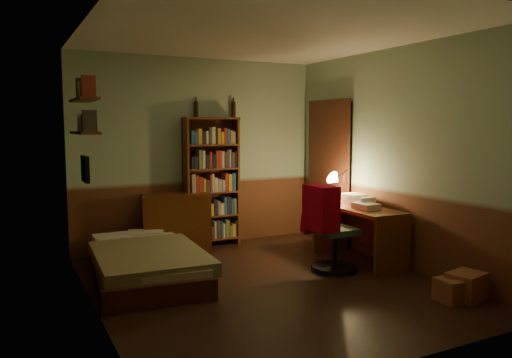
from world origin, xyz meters
name	(u,v)px	position (x,y,z in m)	size (l,w,h in m)	color
floor	(267,285)	(0.00, 0.00, -0.01)	(3.50, 4.00, 0.02)	black
ceiling	(267,33)	(0.00, 0.00, 2.61)	(3.50, 4.00, 0.02)	silver
wall_back	(199,153)	(0.00, 2.01, 1.30)	(3.50, 0.02, 2.60)	#88A482
wall_left	(90,169)	(-1.76, 0.00, 1.30)	(0.02, 4.00, 2.60)	#88A482
wall_right	(396,157)	(1.76, 0.00, 1.30)	(0.02, 4.00, 2.60)	#88A482
wall_front	(407,181)	(0.00, -2.01, 1.30)	(3.50, 0.02, 2.60)	#88A482
doorway	(330,173)	(1.72, 1.30, 1.00)	(0.06, 0.90, 2.00)	black
door_trim	(328,173)	(1.69, 1.30, 1.00)	(0.02, 0.98, 2.08)	#3A1A0F
bed	(145,252)	(-1.09, 0.80, 0.29)	(1.05, 1.97, 0.58)	#666E44
dresser	(177,223)	(-0.40, 1.76, 0.39)	(0.87, 0.44, 0.78)	#56290F
mini_stereo	(204,185)	(0.03, 1.89, 0.86)	(0.30, 0.23, 0.16)	#B2B2B7
bookshelf	(212,182)	(0.13, 1.85, 0.90)	(0.77, 0.24, 1.79)	#56290F
bottle_left	(196,109)	(-0.05, 1.96, 1.90)	(0.06, 0.06, 0.21)	black
bottle_right	(234,110)	(0.51, 1.96, 1.90)	(0.06, 0.06, 0.22)	black
desk	(358,234)	(1.44, 0.28, 0.34)	(0.53, 1.27, 0.68)	#56290F
paper_stack	(362,201)	(1.59, 0.41, 0.73)	(0.19, 0.26, 0.10)	silver
desk_lamp	(344,181)	(1.60, 0.81, 0.94)	(0.15, 0.15, 0.51)	black
office_chair	(335,230)	(0.94, 0.08, 0.47)	(0.47, 0.42, 0.95)	#2D5434
red_jacket	(334,170)	(0.75, -0.13, 1.20)	(0.24, 0.43, 0.51)	#B3051F
wall_shelf_lower	(85,133)	(-1.64, 1.10, 1.60)	(0.20, 0.90, 0.03)	#56290F
wall_shelf_upper	(84,100)	(-1.64, 1.10, 1.95)	(0.20, 0.90, 0.03)	#56290F
framed_picture	(85,169)	(-1.72, 0.60, 1.25)	(0.04, 0.32, 0.26)	black
cardboard_box_a	(466,286)	(1.51, -1.29, 0.13)	(0.35, 0.28, 0.26)	brown
cardboard_box_b	(454,290)	(1.36, -1.27, 0.11)	(0.31, 0.26, 0.22)	brown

